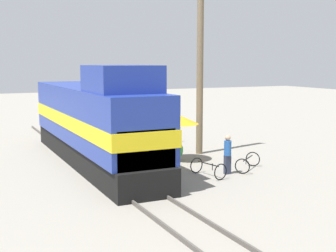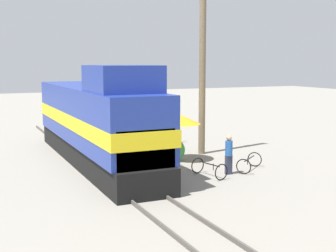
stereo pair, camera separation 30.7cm
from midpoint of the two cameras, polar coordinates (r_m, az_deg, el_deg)
ground_plane at (r=22.66m, az=-7.87°, el=-5.56°), size 120.00×120.00×0.00m
rail_near at (r=22.45m, az=-9.63°, el=-5.53°), size 0.08×33.95×0.15m
rail_far at (r=22.86m, az=-6.15°, el=-5.21°), size 0.08×33.95×0.15m
locomotive at (r=24.02m, az=-9.29°, el=0.39°), size 2.85×15.26×5.08m
utility_pole at (r=26.38m, az=3.59°, el=8.11°), size 1.80×0.38×10.56m
vendor_umbrella at (r=24.54m, az=0.70°, el=0.87°), size 2.33×2.33×2.51m
billboard_sign at (r=29.00m, az=-2.62°, el=2.59°), size 1.90×0.12×3.53m
shrub_cluster at (r=24.77m, az=0.14°, el=-2.93°), size 1.18×1.18×1.18m
person_bystander at (r=21.99m, az=6.88°, el=-3.26°), size 0.34×0.34×1.84m
bicycle at (r=23.07m, az=9.32°, el=-4.39°), size 1.91×1.74×0.73m
bicycle_spare at (r=21.54m, az=4.51°, el=-5.16°), size 1.07×1.81×0.75m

